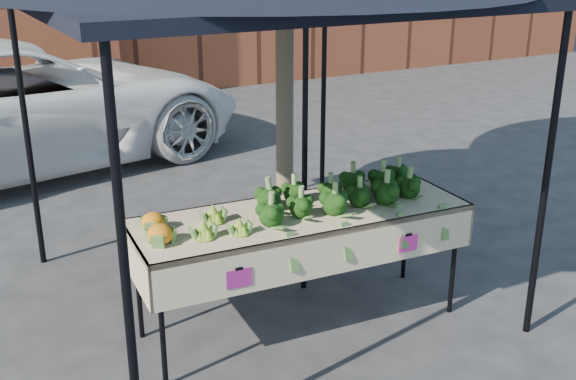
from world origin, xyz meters
name	(u,v)px	position (x,y,z in m)	size (l,w,h in m)	color
ground	(297,332)	(0.00, 0.00, 0.00)	(90.00, 90.00, 0.00)	#29292B
table	(301,269)	(0.08, 0.09, 0.45)	(2.45, 0.96, 0.90)	beige
canopy	(259,130)	(0.04, 0.66, 1.37)	(3.16, 3.16, 2.74)	black
broccoli_heap	(339,188)	(0.41, 0.11, 1.01)	(1.44, 0.54, 0.22)	black
romanesco_cluster	(215,218)	(-0.58, 0.07, 0.99)	(0.40, 0.44, 0.17)	#9EB838
cauliflower_pair	(156,226)	(-0.95, 0.15, 0.98)	(0.20, 0.40, 0.15)	orange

